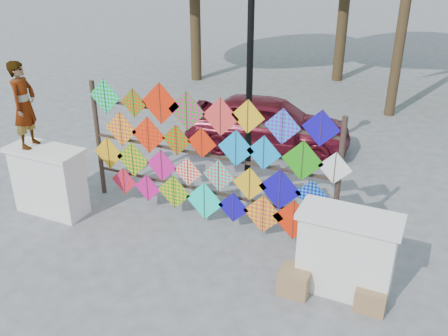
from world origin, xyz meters
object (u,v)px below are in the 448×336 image
(kite_rack, at_px, (208,159))
(lamppost, at_px, (250,59))
(vendor_woman, at_px, (24,105))
(sedan, at_px, (268,123))

(kite_rack, xyz_separation_m, lamppost, (0.22, 1.27, 1.47))
(kite_rack, height_order, lamppost, lamppost)
(vendor_woman, distance_m, lamppost, 4.00)
(lamppost, bearing_deg, sedan, 99.97)
(vendor_woman, relative_size, sedan, 0.40)
(kite_rack, xyz_separation_m, sedan, (-0.18, 3.53, -0.57))
(kite_rack, distance_m, lamppost, 1.96)
(lamppost, bearing_deg, vendor_woman, -146.16)
(sedan, xyz_separation_m, lamppost, (0.40, -2.26, 2.04))
(kite_rack, bearing_deg, sedan, 92.87)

